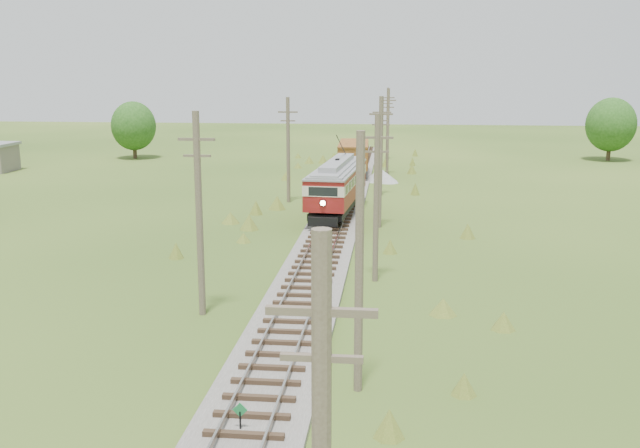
# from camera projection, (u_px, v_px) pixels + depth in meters

# --- Properties ---
(railbed_main) EXTENTS (3.60, 96.00, 0.57)m
(railbed_main) POSITION_uv_depth(u_px,v_px,m) (337.00, 215.00, 52.71)
(railbed_main) COLOR #605B54
(railbed_main) RESTS_ON ground
(switch_marker) EXTENTS (0.45, 0.06, 1.08)m
(switch_marker) POSITION_uv_depth(u_px,v_px,m) (240.00, 417.00, 21.04)
(switch_marker) COLOR black
(switch_marker) RESTS_ON ground
(streetcar) EXTENTS (3.74, 12.34, 5.59)m
(streetcar) POSITION_uv_depth(u_px,v_px,m) (337.00, 182.00, 52.48)
(streetcar) COLOR black
(streetcar) RESTS_ON ground
(gondola) EXTENTS (3.26, 9.13, 3.00)m
(gondola) POSITION_uv_depth(u_px,v_px,m) (354.00, 156.00, 72.45)
(gondola) COLOR black
(gondola) RESTS_ON ground
(gravel_pile) EXTENTS (3.50, 3.72, 1.27)m
(gravel_pile) POSITION_uv_depth(u_px,v_px,m) (382.00, 175.00, 70.07)
(gravel_pile) COLOR gray
(gravel_pile) RESTS_ON ground
(utility_pole_r_1) EXTENTS (0.30, 0.30, 8.80)m
(utility_pole_r_1) POSITION_uv_depth(u_px,v_px,m) (359.00, 265.00, 23.31)
(utility_pole_r_1) COLOR brown
(utility_pole_r_1) RESTS_ON ground
(utility_pole_r_2) EXTENTS (1.60, 0.30, 8.60)m
(utility_pole_r_2) POSITION_uv_depth(u_px,v_px,m) (376.00, 197.00, 35.93)
(utility_pole_r_2) COLOR brown
(utility_pole_r_2) RESTS_ON ground
(utility_pole_r_3) EXTENTS (1.60, 0.30, 9.00)m
(utility_pole_r_3) POSITION_uv_depth(u_px,v_px,m) (380.00, 161.00, 48.54)
(utility_pole_r_3) COLOR brown
(utility_pole_r_3) RESTS_ON ground
(utility_pole_r_4) EXTENTS (1.60, 0.30, 8.40)m
(utility_pole_r_4) POSITION_uv_depth(u_px,v_px,m) (381.00, 146.00, 61.26)
(utility_pole_r_4) COLOR brown
(utility_pole_r_4) RESTS_ON ground
(utility_pole_r_5) EXTENTS (1.60, 0.30, 8.90)m
(utility_pole_r_5) POSITION_uv_depth(u_px,v_px,m) (388.00, 131.00, 73.81)
(utility_pole_r_5) COLOR brown
(utility_pole_r_5) RESTS_ON ground
(utility_pole_r_6) EXTENTS (1.60, 0.30, 8.70)m
(utility_pole_r_6) POSITION_uv_depth(u_px,v_px,m) (387.00, 123.00, 86.49)
(utility_pole_r_6) COLOR brown
(utility_pole_r_6) RESTS_ON ground
(utility_pole_l_a) EXTENTS (1.60, 0.30, 9.00)m
(utility_pole_l_a) POSITION_uv_depth(u_px,v_px,m) (199.00, 213.00, 30.82)
(utility_pole_l_a) COLOR brown
(utility_pole_l_a) RESTS_ON ground
(utility_pole_l_b) EXTENTS (1.60, 0.30, 8.60)m
(utility_pole_l_b) POSITION_uv_depth(u_px,v_px,m) (288.00, 149.00, 58.12)
(utility_pole_l_b) COLOR brown
(utility_pole_l_b) RESTS_ON ground
(tree_mid_a) EXTENTS (5.46, 5.46, 7.03)m
(tree_mid_a) POSITION_uv_depth(u_px,v_px,m) (134.00, 126.00, 87.84)
(tree_mid_a) COLOR #38281C
(tree_mid_a) RESTS_ON ground
(tree_mid_b) EXTENTS (5.88, 5.88, 7.57)m
(tree_mid_b) POSITION_uv_depth(u_px,v_px,m) (611.00, 125.00, 85.72)
(tree_mid_b) COLOR #38281C
(tree_mid_b) RESTS_ON ground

